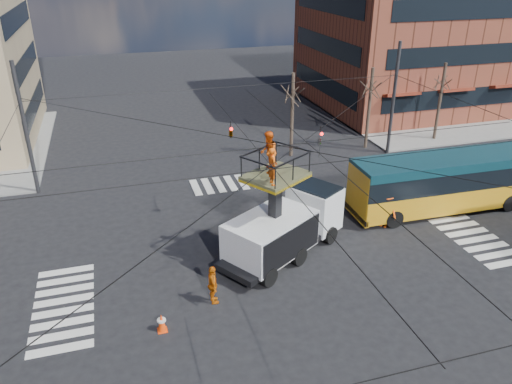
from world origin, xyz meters
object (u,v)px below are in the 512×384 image
at_px(flagger, 385,209).
at_px(worker_ground, 213,285).
at_px(utility_truck, 285,215).
at_px(city_bus, 448,181).
at_px(traffic_cone, 162,323).

bearing_deg(flagger, worker_ground, -101.27).
height_order(utility_truck, city_bus, utility_truck).
relative_size(traffic_cone, flagger, 0.38).
bearing_deg(city_bus, traffic_cone, -159.72).
bearing_deg(utility_truck, city_bus, -22.44).
distance_m(utility_truck, flagger, 6.10).
xyz_separation_m(city_bus, flagger, (-4.38, -0.88, -0.70)).
distance_m(utility_truck, traffic_cone, 7.75).
distance_m(city_bus, traffic_cone, 17.78).
bearing_deg(flagger, utility_truck, -112.97).
bearing_deg(worker_ground, traffic_cone, 116.44).
bearing_deg(city_bus, utility_truck, -168.95).
height_order(city_bus, traffic_cone, city_bus).
distance_m(traffic_cone, worker_ground, 2.59).
bearing_deg(worker_ground, city_bus, -72.70).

